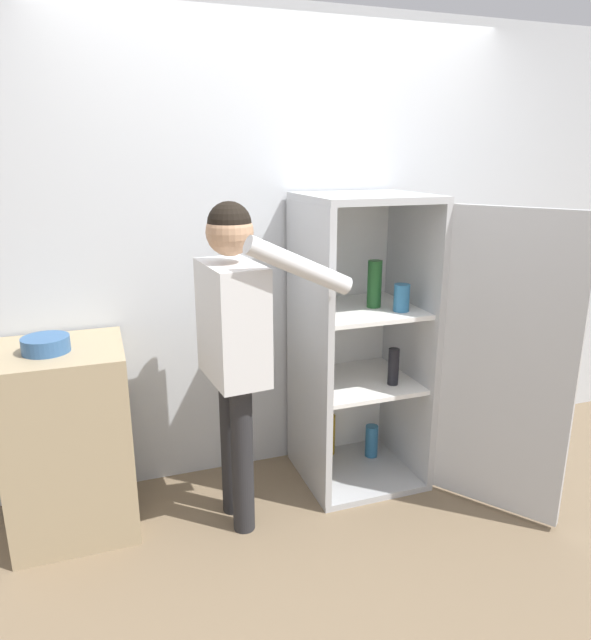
% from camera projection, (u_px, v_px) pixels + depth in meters
% --- Properties ---
extents(ground_plane, '(12.00, 12.00, 0.00)m').
position_uv_depth(ground_plane, '(354.00, 551.00, 2.69)').
color(ground_plane, '#7A664C').
extents(wall_back, '(7.00, 0.06, 2.55)m').
position_uv_depth(wall_back, '(287.00, 251.00, 3.23)').
color(wall_back, silver).
rests_on(wall_back, ground_plane).
extents(refrigerator, '(1.04, 1.14, 1.61)m').
position_uv_depth(refrigerator, '(387.00, 346.00, 3.10)').
color(refrigerator, '#B7BABC').
rests_on(refrigerator, ground_plane).
extents(person, '(0.65, 0.55, 1.61)m').
position_uv_depth(person, '(235.00, 329.00, 2.65)').
color(person, '#262628').
rests_on(person, ground_plane).
extents(counter, '(0.57, 0.55, 0.94)m').
position_uv_depth(counter, '(70.00, 440.00, 2.76)').
color(counter, tan).
rests_on(counter, ground_plane).
extents(bowl, '(0.21, 0.21, 0.07)m').
position_uv_depth(bowl, '(46.00, 344.00, 2.58)').
color(bowl, '#335B8E').
rests_on(bowl, counter).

